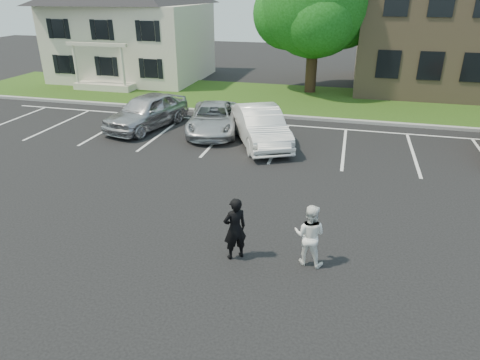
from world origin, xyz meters
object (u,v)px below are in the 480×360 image
(tree, at_px, (317,4))
(car_white_sedan, at_px, (260,126))
(car_silver_minivan, at_px, (213,118))
(house, at_px, (131,25))
(car_silver_west, at_px, (147,111))
(man_black_suit, at_px, (235,229))
(man_white_shirt, at_px, (310,235))

(tree, relative_size, car_white_sedan, 1.80)
(car_silver_minivan, xyz_separation_m, car_white_sedan, (2.49, -1.10, 0.15))
(house, relative_size, car_silver_west, 2.14)
(tree, xyz_separation_m, car_silver_minivan, (-3.66, -9.58, -4.69))
(car_silver_west, distance_m, car_white_sedan, 5.88)
(tree, bearing_deg, car_silver_west, -125.58)
(tree, bearing_deg, car_silver_minivan, -110.91)
(man_black_suit, bearing_deg, tree, -128.14)
(car_white_sedan, bearing_deg, car_silver_west, 145.10)
(man_white_shirt, distance_m, car_silver_minivan, 11.03)
(man_black_suit, height_order, car_white_sedan, man_black_suit)
(house, bearing_deg, man_white_shirt, -53.76)
(car_silver_minivan, bearing_deg, house, 119.03)
(car_white_sedan, bearing_deg, man_black_suit, -107.96)
(man_black_suit, bearing_deg, car_silver_west, -92.16)
(house, height_order, car_silver_minivan, house)
(house, bearing_deg, man_black_suit, -57.44)
(car_silver_west, distance_m, car_silver_minivan, 3.32)
(house, bearing_deg, car_white_sedan, -45.21)
(man_white_shirt, relative_size, car_silver_minivan, 0.34)
(tree, relative_size, man_white_shirt, 5.48)
(car_silver_minivan, distance_m, car_white_sedan, 2.73)
(car_silver_west, xyz_separation_m, car_white_sedan, (5.80, -0.93, -0.01))
(car_silver_west, bearing_deg, tree, 68.92)
(tree, distance_m, car_silver_minivan, 11.27)
(house, relative_size, car_white_sedan, 2.11)
(car_silver_west, bearing_deg, car_white_sedan, 5.36)
(tree, height_order, man_white_shirt, tree)
(car_silver_minivan, bearing_deg, car_white_sedan, -35.72)
(man_black_suit, xyz_separation_m, car_silver_minivan, (-3.68, 9.77, -0.18))
(tree, height_order, car_silver_west, tree)
(house, height_order, car_silver_west, house)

